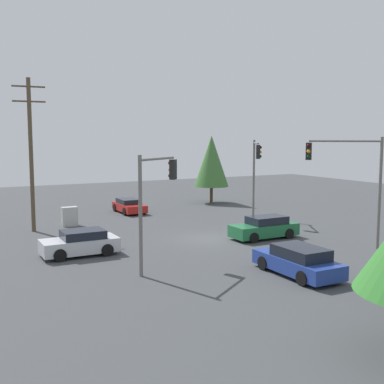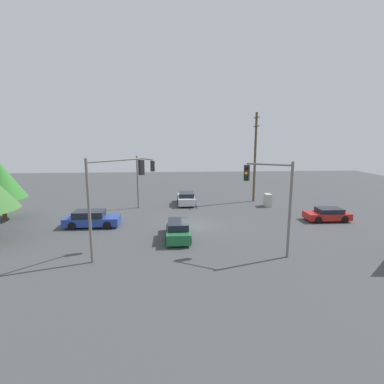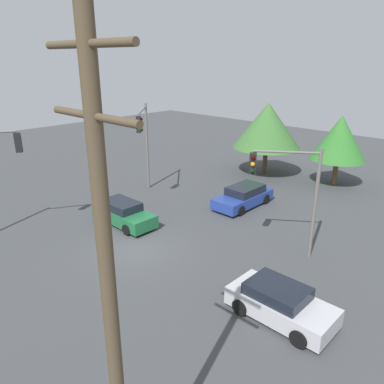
{
  "view_description": "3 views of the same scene",
  "coord_description": "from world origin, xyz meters",
  "px_view_note": "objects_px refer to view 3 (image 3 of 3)",
  "views": [
    {
      "loc": [
        15.32,
        26.7,
        6.65
      ],
      "look_at": [
        1.48,
        0.52,
        3.2
      ],
      "focal_mm": 45.0,
      "sensor_mm": 36.0,
      "label": 1
    },
    {
      "loc": [
        -25.72,
        1.96,
        7.96
      ],
      "look_at": [
        0.05,
        0.3,
        3.05
      ],
      "focal_mm": 28.0,
      "sensor_mm": 36.0,
      "label": 2
    },
    {
      "loc": [
        14.54,
        -10.91,
        9.83
      ],
      "look_at": [
        1.72,
        2.51,
        3.12
      ],
      "focal_mm": 35.0,
      "sensor_mm": 36.0,
      "label": 3
    }
  ],
  "objects_px": {
    "sedan_green": "(123,213)",
    "traffic_signal_cross": "(144,135)",
    "traffic_signal_main": "(289,184)",
    "sedan_silver": "(280,303)",
    "sedan_blue": "(244,196)"
  },
  "relations": [
    {
      "from": "sedan_silver",
      "to": "traffic_signal_main",
      "type": "bearing_deg",
      "value": -150.75
    },
    {
      "from": "sedan_blue",
      "to": "traffic_signal_main",
      "type": "xyz_separation_m",
      "value": [
        5.63,
        -4.15,
        3.26
      ]
    },
    {
      "from": "sedan_silver",
      "to": "sedan_green",
      "type": "height_order",
      "value": "sedan_green"
    },
    {
      "from": "sedan_silver",
      "to": "sedan_green",
      "type": "distance_m",
      "value": 11.89
    },
    {
      "from": "traffic_signal_cross",
      "to": "sedan_green",
      "type": "bearing_deg",
      "value": -9.27
    },
    {
      "from": "sedan_green",
      "to": "traffic_signal_main",
      "type": "height_order",
      "value": "traffic_signal_main"
    },
    {
      "from": "sedan_silver",
      "to": "traffic_signal_main",
      "type": "relative_size",
      "value": 0.73
    },
    {
      "from": "sedan_silver",
      "to": "sedan_blue",
      "type": "bearing_deg",
      "value": -136.83
    },
    {
      "from": "sedan_silver",
      "to": "sedan_blue",
      "type": "distance_m",
      "value": 12.0
    },
    {
      "from": "sedan_green",
      "to": "traffic_signal_cross",
      "type": "height_order",
      "value": "traffic_signal_cross"
    },
    {
      "from": "sedan_green",
      "to": "traffic_signal_main",
      "type": "distance_m",
      "value": 10.4
    },
    {
      "from": "sedan_green",
      "to": "traffic_signal_main",
      "type": "bearing_deg",
      "value": 110.36
    },
    {
      "from": "sedan_silver",
      "to": "traffic_signal_cross",
      "type": "bearing_deg",
      "value": -110.41
    },
    {
      "from": "sedan_blue",
      "to": "sedan_silver",
      "type": "bearing_deg",
      "value": 133.17
    },
    {
      "from": "sedan_silver",
      "to": "traffic_signal_main",
      "type": "xyz_separation_m",
      "value": [
        -2.58,
        4.6,
        3.26
      ]
    }
  ]
}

